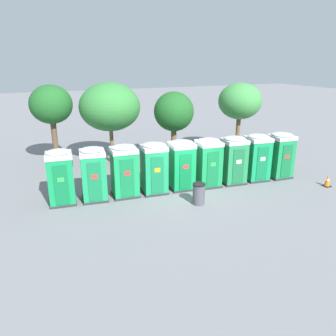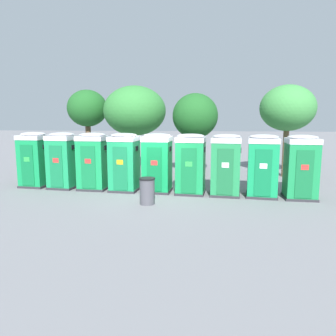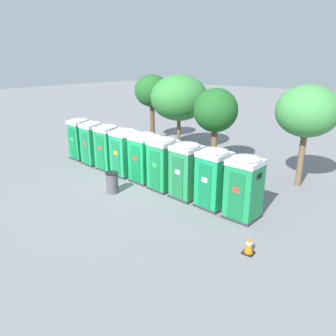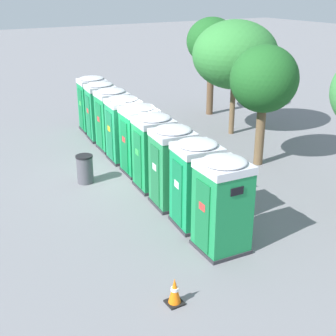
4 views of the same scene
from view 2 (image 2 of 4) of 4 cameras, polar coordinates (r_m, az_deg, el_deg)
ground_plane at (r=14.04m, az=-2.15°, el=-4.40°), size 120.00×120.00×0.00m
portapotty_0 at (r=16.42m, az=-22.21°, el=1.43°), size 1.29×1.32×2.54m
portapotty_1 at (r=15.62m, az=-17.83°, el=1.31°), size 1.30×1.34×2.54m
portapotty_2 at (r=14.99m, az=-12.88°, el=1.22°), size 1.33×1.29×2.54m
portapotty_3 at (r=14.43m, az=-7.62°, el=1.07°), size 1.30×1.31×2.54m
portapotty_4 at (r=14.10m, az=-1.90°, el=0.96°), size 1.29×1.30×2.54m
portapotty_5 at (r=13.79m, az=3.98°, el=0.76°), size 1.32×1.32×2.54m
portapotty_6 at (r=13.68m, az=10.06°, el=0.58°), size 1.34×1.34×2.54m
portapotty_7 at (r=13.77m, az=16.15°, el=0.41°), size 1.37×1.35×2.54m
portapotty_8 at (r=13.94m, az=22.15°, el=0.21°), size 1.29×1.27×2.54m
street_tree_0 at (r=22.02m, az=-13.87°, el=9.94°), size 2.55×2.55×4.94m
street_tree_1 at (r=20.06m, az=-5.80°, el=9.85°), size 3.74×3.74×5.06m
street_tree_2 at (r=18.73m, az=20.11°, el=9.71°), size 2.90×2.90×4.90m
street_tree_3 at (r=18.16m, az=4.75°, el=8.92°), size 2.48×2.48×4.50m
trash_can at (r=12.24m, az=-3.65°, el=-4.01°), size 0.59×0.59×1.00m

